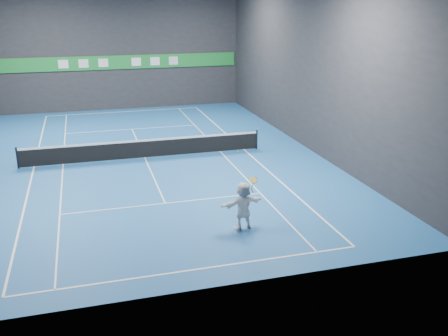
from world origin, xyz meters
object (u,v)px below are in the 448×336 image
object	(u,v)px
tennis_ball	(238,152)
tennis_net	(144,148)
tennis_racket	(253,182)
player	(243,206)

from	to	relation	value
tennis_ball	tennis_net	world-z (taller)	tennis_ball
tennis_racket	tennis_net	bearing A→B (deg)	106.02
tennis_ball	tennis_net	size ratio (longest dim) A/B	0.01
tennis_net	tennis_racket	world-z (taller)	tennis_racket
tennis_ball	tennis_racket	size ratio (longest dim) A/B	0.11
tennis_ball	tennis_racket	xyz separation A→B (m)	(0.53, -0.19, -1.08)
tennis_racket	player	bearing A→B (deg)	-173.00
tennis_ball	tennis_racket	world-z (taller)	tennis_ball
player	tennis_racket	distance (m)	0.95
tennis_ball	tennis_net	bearing A→B (deg)	103.30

